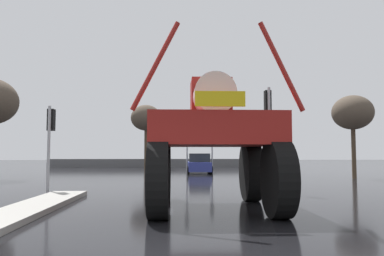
{
  "coord_description": "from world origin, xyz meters",
  "views": [
    {
      "loc": [
        -0.1,
        -5.22,
        1.57
      ],
      "look_at": [
        0.51,
        7.45,
        2.41
      ],
      "focal_mm": 34.96,
      "sensor_mm": 36.0,
      "label": 1
    }
  ],
  "objects_px": {
    "traffic_signal_near_left": "(51,130)",
    "bare_tree_far_center": "(146,118)",
    "traffic_signal_far_right": "(187,133)",
    "bare_tree_right": "(353,113)",
    "sedan_ahead": "(199,164)",
    "traffic_signal_far_left": "(212,143)",
    "traffic_signal_near_right": "(268,116)",
    "oversize_sprayer": "(212,141)"
  },
  "relations": [
    {
      "from": "sedan_ahead",
      "to": "bare_tree_far_center",
      "type": "distance_m",
      "value": 9.67
    },
    {
      "from": "traffic_signal_near_right",
      "to": "bare_tree_far_center",
      "type": "distance_m",
      "value": 22.69
    },
    {
      "from": "sedan_ahead",
      "to": "traffic_signal_far_left",
      "type": "distance_m",
      "value": 1.98
    },
    {
      "from": "traffic_signal_near_right",
      "to": "bare_tree_right",
      "type": "distance_m",
      "value": 10.59
    },
    {
      "from": "oversize_sprayer",
      "to": "traffic_signal_near_left",
      "type": "bearing_deg",
      "value": 55.31
    },
    {
      "from": "traffic_signal_near_right",
      "to": "bare_tree_right",
      "type": "xyz_separation_m",
      "value": [
        7.22,
        7.69,
        0.97
      ]
    },
    {
      "from": "traffic_signal_far_right",
      "to": "sedan_ahead",
      "type": "bearing_deg",
      "value": 33.09
    },
    {
      "from": "traffic_signal_far_right",
      "to": "bare_tree_right",
      "type": "relative_size",
      "value": 0.82
    },
    {
      "from": "oversize_sprayer",
      "to": "traffic_signal_near_right",
      "type": "bearing_deg",
      "value": -33.0
    },
    {
      "from": "bare_tree_far_center",
      "to": "bare_tree_right",
      "type": "bearing_deg",
      "value": -45.56
    },
    {
      "from": "sedan_ahead",
      "to": "traffic_signal_far_left",
      "type": "xyz_separation_m",
      "value": [
        0.94,
        -0.61,
        1.63
      ]
    },
    {
      "from": "traffic_signal_near_left",
      "to": "traffic_signal_near_right",
      "type": "relative_size",
      "value": 0.81
    },
    {
      "from": "traffic_signal_near_left",
      "to": "traffic_signal_near_right",
      "type": "xyz_separation_m",
      "value": [
        8.52,
        -0.01,
        0.59
      ]
    },
    {
      "from": "bare_tree_right",
      "to": "traffic_signal_far_right",
      "type": "bearing_deg",
      "value": 148.95
    },
    {
      "from": "traffic_signal_near_left",
      "to": "traffic_signal_far_left",
      "type": "bearing_deg",
      "value": 60.81
    },
    {
      "from": "sedan_ahead",
      "to": "traffic_signal_far_left",
      "type": "height_order",
      "value": "traffic_signal_far_left"
    },
    {
      "from": "oversize_sprayer",
      "to": "bare_tree_far_center",
      "type": "height_order",
      "value": "bare_tree_far_center"
    },
    {
      "from": "oversize_sprayer",
      "to": "traffic_signal_near_left",
      "type": "xyz_separation_m",
      "value": [
        -5.85,
        4.08,
        0.55
      ]
    },
    {
      "from": "traffic_signal_near_left",
      "to": "bare_tree_far_center",
      "type": "xyz_separation_m",
      "value": [
        2.04,
        21.65,
        2.48
      ]
    },
    {
      "from": "sedan_ahead",
      "to": "traffic_signal_near_left",
      "type": "height_order",
      "value": "traffic_signal_near_left"
    },
    {
      "from": "sedan_ahead",
      "to": "bare_tree_far_center",
      "type": "xyz_separation_m",
      "value": [
        -4.68,
        7.34,
        4.21
      ]
    },
    {
      "from": "oversize_sprayer",
      "to": "traffic_signal_near_left",
      "type": "distance_m",
      "value": 7.15
    },
    {
      "from": "traffic_signal_near_right",
      "to": "bare_tree_right",
      "type": "bearing_deg",
      "value": 46.81
    },
    {
      "from": "traffic_signal_far_right",
      "to": "bare_tree_right",
      "type": "distance_m",
      "value": 11.69
    },
    {
      "from": "sedan_ahead",
      "to": "traffic_signal_near_right",
      "type": "xyz_separation_m",
      "value": [
        1.8,
        -14.32,
        2.32
      ]
    },
    {
      "from": "traffic_signal_far_left",
      "to": "bare_tree_right",
      "type": "bearing_deg",
      "value": -36.69
    },
    {
      "from": "oversize_sprayer",
      "to": "bare_tree_far_center",
      "type": "distance_m",
      "value": 26.19
    },
    {
      "from": "traffic_signal_near_left",
      "to": "traffic_signal_far_left",
      "type": "height_order",
      "value": "traffic_signal_near_left"
    },
    {
      "from": "traffic_signal_far_left",
      "to": "bare_tree_right",
      "type": "relative_size",
      "value": 0.63
    },
    {
      "from": "traffic_signal_far_right",
      "to": "traffic_signal_far_left",
      "type": "bearing_deg",
      "value": 0.44
    },
    {
      "from": "traffic_signal_near_left",
      "to": "bare_tree_right",
      "type": "bearing_deg",
      "value": 26.01
    },
    {
      "from": "traffic_signal_near_left",
      "to": "bare_tree_right",
      "type": "distance_m",
      "value": 17.58
    },
    {
      "from": "sedan_ahead",
      "to": "traffic_signal_near_left",
      "type": "xyz_separation_m",
      "value": [
        -6.72,
        -14.31,
        1.74
      ]
    },
    {
      "from": "oversize_sprayer",
      "to": "traffic_signal_far_left",
      "type": "distance_m",
      "value": 17.88
    },
    {
      "from": "oversize_sprayer",
      "to": "traffic_signal_far_right",
      "type": "distance_m",
      "value": 17.81
    },
    {
      "from": "sedan_ahead",
      "to": "bare_tree_right",
      "type": "distance_m",
      "value": 11.67
    },
    {
      "from": "bare_tree_right",
      "to": "bare_tree_far_center",
      "type": "bearing_deg",
      "value": 134.44
    },
    {
      "from": "traffic_signal_far_right",
      "to": "bare_tree_right",
      "type": "xyz_separation_m",
      "value": [
        9.98,
        -6.01,
        0.97
      ]
    },
    {
      "from": "traffic_signal_near_right",
      "to": "traffic_signal_far_left",
      "type": "bearing_deg",
      "value": 93.6
    },
    {
      "from": "traffic_signal_far_right",
      "to": "bare_tree_right",
      "type": "bearing_deg",
      "value": -31.05
    },
    {
      "from": "sedan_ahead",
      "to": "traffic_signal_far_right",
      "type": "relative_size",
      "value": 0.99
    },
    {
      "from": "traffic_signal_near_right",
      "to": "bare_tree_far_center",
      "type": "bearing_deg",
      "value": 106.65
    }
  ]
}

